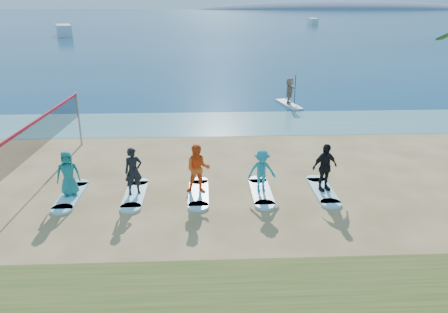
{
  "coord_description": "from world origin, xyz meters",
  "views": [
    {
      "loc": [
        -0.22,
        -12.93,
        6.49
      ],
      "look_at": [
        0.5,
        2.0,
        1.1
      ],
      "focal_mm": 35.0,
      "sensor_mm": 36.0,
      "label": 1
    }
  ],
  "objects_px": {
    "surfboard_1": "(135,194)",
    "boat_offshore_b": "(313,24)",
    "student_2": "(198,169)",
    "volleyball_net": "(40,134)",
    "student_0": "(68,173)",
    "paddleboarder": "(290,91)",
    "surfboard_3": "(261,192)",
    "student_1": "(133,171)",
    "student_4": "(325,167)",
    "surfboard_2": "(199,193)",
    "paddleboard": "(289,104)",
    "surfboard_4": "(323,191)",
    "surfboard_0": "(71,196)",
    "student_3": "(262,171)",
    "boat_offshore_a": "(64,36)"
  },
  "relations": [
    {
      "from": "paddleboarder",
      "to": "student_3",
      "type": "distance_m",
      "value": 13.98
    },
    {
      "from": "student_4",
      "to": "surfboard_3",
      "type": "bearing_deg",
      "value": 158.45
    },
    {
      "from": "volleyball_net",
      "to": "student_0",
      "type": "xyz_separation_m",
      "value": [
        1.29,
        -1.38,
        -1.02
      ]
    },
    {
      "from": "student_2",
      "to": "student_3",
      "type": "xyz_separation_m",
      "value": [
        2.22,
        0.0,
        -0.11
      ]
    },
    {
      "from": "student_1",
      "to": "surfboard_4",
      "type": "relative_size",
      "value": 0.76
    },
    {
      "from": "boat_offshore_a",
      "to": "surfboard_1",
      "type": "distance_m",
      "value": 76.64
    },
    {
      "from": "student_1",
      "to": "student_3",
      "type": "bearing_deg",
      "value": -22.49
    },
    {
      "from": "student_3",
      "to": "volleyball_net",
      "type": "bearing_deg",
      "value": 165.58
    },
    {
      "from": "student_3",
      "to": "surfboard_4",
      "type": "xyz_separation_m",
      "value": [
        2.22,
        0.0,
        -0.81
      ]
    },
    {
      "from": "student_2",
      "to": "volleyball_net",
      "type": "bearing_deg",
      "value": 167.22
    },
    {
      "from": "boat_offshore_b",
      "to": "surfboard_3",
      "type": "relative_size",
      "value": 2.34
    },
    {
      "from": "surfboard_1",
      "to": "student_1",
      "type": "relative_size",
      "value": 1.32
    },
    {
      "from": "volleyball_net",
      "to": "student_0",
      "type": "height_order",
      "value": "volleyball_net"
    },
    {
      "from": "student_4",
      "to": "student_2",
      "type": "bearing_deg",
      "value": 158.45
    },
    {
      "from": "student_3",
      "to": "paddleboarder",
      "type": "bearing_deg",
      "value": 70.67
    },
    {
      "from": "student_0",
      "to": "surfboard_3",
      "type": "relative_size",
      "value": 0.72
    },
    {
      "from": "surfboard_0",
      "to": "surfboard_2",
      "type": "bearing_deg",
      "value": 0.0
    },
    {
      "from": "student_2",
      "to": "surfboard_1",
      "type": "bearing_deg",
      "value": -179.28
    },
    {
      "from": "boat_offshore_b",
      "to": "surfboard_3",
      "type": "height_order",
      "value": "boat_offshore_b"
    },
    {
      "from": "surfboard_4",
      "to": "student_1",
      "type": "bearing_deg",
      "value": 180.0
    },
    {
      "from": "paddleboard",
      "to": "surfboard_1",
      "type": "height_order",
      "value": "paddleboard"
    },
    {
      "from": "surfboard_1",
      "to": "surfboard_4",
      "type": "bearing_deg",
      "value": 0.0
    },
    {
      "from": "paddleboarder",
      "to": "surfboard_0",
      "type": "xyz_separation_m",
      "value": [
        -10.22,
        -13.52,
        -0.91
      ]
    },
    {
      "from": "paddleboarder",
      "to": "paddleboard",
      "type": "bearing_deg",
      "value": -165.34
    },
    {
      "from": "surfboard_3",
      "to": "volleyball_net",
      "type": "bearing_deg",
      "value": 170.18
    },
    {
      "from": "boat_offshore_b",
      "to": "student_0",
      "type": "xyz_separation_m",
      "value": [
        -35.27,
        -110.67,
        0.89
      ]
    },
    {
      "from": "paddleboarder",
      "to": "surfboard_2",
      "type": "relative_size",
      "value": 0.76
    },
    {
      "from": "boat_offshore_a",
      "to": "student_1",
      "type": "bearing_deg",
      "value": -91.47
    },
    {
      "from": "student_1",
      "to": "student_3",
      "type": "relative_size",
      "value": 1.09
    },
    {
      "from": "paddleboarder",
      "to": "surfboard_3",
      "type": "relative_size",
      "value": 0.76
    },
    {
      "from": "paddleboard",
      "to": "student_2",
      "type": "relative_size",
      "value": 1.72
    },
    {
      "from": "student_0",
      "to": "surfboard_4",
      "type": "distance_m",
      "value": 8.93
    },
    {
      "from": "surfboard_0",
      "to": "student_2",
      "type": "bearing_deg",
      "value": 0.0
    },
    {
      "from": "boat_offshore_a",
      "to": "student_3",
      "type": "bearing_deg",
      "value": -88.37
    },
    {
      "from": "surfboard_0",
      "to": "student_1",
      "type": "distance_m",
      "value": 2.39
    },
    {
      "from": "student_1",
      "to": "surfboard_3",
      "type": "distance_m",
      "value": 4.53
    },
    {
      "from": "boat_offshore_b",
      "to": "surfboard_2",
      "type": "relative_size",
      "value": 2.34
    },
    {
      "from": "surfboard_1",
      "to": "boat_offshore_b",
      "type": "bearing_deg",
      "value": 73.37
    },
    {
      "from": "student_1",
      "to": "student_4",
      "type": "bearing_deg",
      "value": -22.49
    },
    {
      "from": "paddleboarder",
      "to": "surfboard_4",
      "type": "xyz_separation_m",
      "value": [
        -1.33,
        -13.52,
        -0.91
      ]
    },
    {
      "from": "surfboard_3",
      "to": "surfboard_4",
      "type": "height_order",
      "value": "same"
    },
    {
      "from": "student_1",
      "to": "surfboard_4",
      "type": "height_order",
      "value": "student_1"
    },
    {
      "from": "volleyball_net",
      "to": "paddleboard",
      "type": "relative_size",
      "value": 3.03
    },
    {
      "from": "student_0",
      "to": "student_1",
      "type": "relative_size",
      "value": 0.95
    },
    {
      "from": "student_4",
      "to": "surfboard_0",
      "type": "bearing_deg",
      "value": 158.45
    },
    {
      "from": "surfboard_4",
      "to": "surfboard_1",
      "type": "bearing_deg",
      "value": 180.0
    },
    {
      "from": "boat_offshore_a",
      "to": "surfboard_4",
      "type": "height_order",
      "value": "boat_offshore_a"
    },
    {
      "from": "surfboard_0",
      "to": "student_0",
      "type": "bearing_deg",
      "value": 0.0
    },
    {
      "from": "student_2",
      "to": "surfboard_4",
      "type": "distance_m",
      "value": 4.54
    },
    {
      "from": "volleyball_net",
      "to": "student_0",
      "type": "relative_size",
      "value": 5.71
    }
  ]
}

